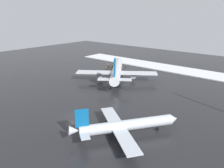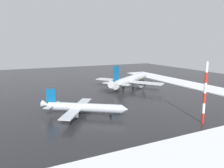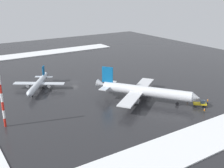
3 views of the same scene
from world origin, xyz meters
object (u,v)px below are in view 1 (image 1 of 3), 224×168
at_px(ground_crew_near_tug, 126,65).
at_px(ground_crew_beside_wing, 107,65).
at_px(airplane_far_rear, 117,70).
at_px(pushback_tug, 115,65).
at_px(airplane_foreground_jet, 125,126).
at_px(ground_crew_by_nose_gear, 106,68).

height_order(ground_crew_near_tug, ground_crew_beside_wing, same).
relative_size(ground_crew_near_tug, ground_crew_beside_wing, 1.00).
height_order(airplane_far_rear, pushback_tug, airplane_far_rear).
height_order(airplane_foreground_jet, ground_crew_near_tug, airplane_foreground_jet).
bearing_deg(ground_crew_beside_wing, airplane_far_rear, -148.20).
bearing_deg(airplane_foreground_jet, ground_crew_beside_wing, 79.14).
xyz_separation_m(airplane_foreground_jet, ground_crew_beside_wing, (48.84, 47.81, -1.60)).
height_order(pushback_tug, ground_crew_near_tug, pushback_tug).
distance_m(airplane_foreground_jet, ground_crew_near_tug, 67.07).
xyz_separation_m(airplane_far_rear, ground_crew_by_nose_gear, (9.28, 14.21, -2.95)).
bearing_deg(pushback_tug, ground_crew_near_tug, -85.71).
xyz_separation_m(airplane_foreground_jet, pushback_tug, (49.54, 43.03, -1.29)).
bearing_deg(ground_crew_near_tug, ground_crew_beside_wing, -87.00).
bearing_deg(pushback_tug, airplane_foreground_jet, 171.62).
height_order(airplane_far_rear, ground_crew_near_tug, airplane_far_rear).
bearing_deg(pushback_tug, airplane_far_rear, 171.44).
relative_size(airplane_far_rear, ground_crew_by_nose_gear, 20.11).
distance_m(airplane_far_rear, ground_crew_beside_wing, 23.98).
bearing_deg(ground_crew_near_tug, pushback_tug, -65.97).
bearing_deg(pushback_tug, ground_crew_beside_wing, 48.93).
xyz_separation_m(airplane_foreground_jet, ground_crew_by_nose_gear, (43.04, 43.62, -1.60)).
distance_m(airplane_foreground_jet, ground_crew_beside_wing, 68.37).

